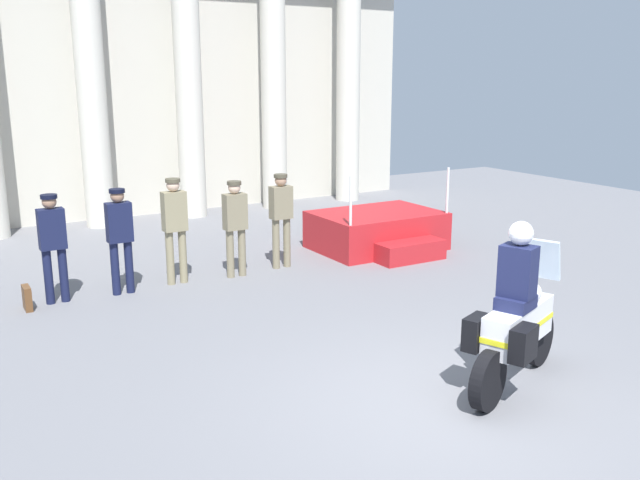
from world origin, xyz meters
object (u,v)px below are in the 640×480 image
officer_in_row_0 (53,240)px  officer_in_row_2 (175,222)px  reviewing_stand (379,232)px  officer_in_row_1 (120,233)px  briefcase_on_ground (27,298)px  officer_in_row_3 (235,221)px  motorcycle_with_rider (516,320)px  officer_in_row_4 (281,213)px

officer_in_row_0 → officer_in_row_2: bearing=179.8°
reviewing_stand → officer_in_row_1: 5.20m
officer_in_row_1 → briefcase_on_ground: size_ratio=4.68×
officer_in_row_3 → briefcase_on_ground: size_ratio=4.60×
officer_in_row_0 → briefcase_on_ground: bearing=14.6°
officer_in_row_0 → motorcycle_with_rider: 6.82m
officer_in_row_1 → officer_in_row_4: (2.87, 0.07, 0.01)m
officer_in_row_2 → officer_in_row_0: bearing=-0.2°
officer_in_row_3 → officer_in_row_0: bearing=-3.0°
officer_in_row_1 → officer_in_row_4: 2.87m
officer_in_row_3 → officer_in_row_1: bearing=-2.0°
officer_in_row_2 → officer_in_row_3: bearing=171.8°
officer_in_row_1 → motorcycle_with_rider: bearing=115.7°
officer_in_row_0 → briefcase_on_ground: officer_in_row_0 is taller
motorcycle_with_rider → briefcase_on_ground: motorcycle_with_rider is taller
officer_in_row_0 → officer_in_row_2: (1.91, 0.02, 0.06)m
briefcase_on_ground → officer_in_row_2: bearing=3.5°
reviewing_stand → officer_in_row_3: size_ratio=1.46×
officer_in_row_0 → briefcase_on_ground: (-0.45, -0.12, -0.81)m
officer_in_row_0 → officer_in_row_3: (2.92, -0.11, -0.01)m
officer_in_row_2 → motorcycle_with_rider: (1.87, -5.69, -0.25)m
officer_in_row_0 → officer_in_row_2: size_ratio=0.95×
reviewing_stand → officer_in_row_2: size_ratio=1.37×
officer_in_row_4 → officer_in_row_1: bearing=0.5°
officer_in_row_0 → officer_in_row_4: officer_in_row_4 is taller
officer_in_row_2 → officer_in_row_3: (1.01, -0.13, -0.06)m
officer_in_row_1 → officer_in_row_3: size_ratio=1.02×
briefcase_on_ground → officer_in_row_3: bearing=0.2°
officer_in_row_4 → briefcase_on_ground: size_ratio=4.71×
motorcycle_with_rider → officer_in_row_2: bearing=86.9°
officer_in_row_1 → officer_in_row_3: officer_in_row_1 is taller
reviewing_stand → officer_in_row_0: bearing=-178.2°
officer_in_row_2 → officer_in_row_3: size_ratio=1.06×
motorcycle_with_rider → officer_in_row_4: bearing=67.9°
reviewing_stand → briefcase_on_ground: (-6.59, -0.31, -0.18)m
officer_in_row_0 → officer_in_row_3: size_ratio=1.01×
reviewing_stand → briefcase_on_ground: bearing=-177.3°
officer_in_row_1 → briefcase_on_ground: officer_in_row_1 is taller
officer_in_row_0 → officer_in_row_4: bearing=179.1°
officer_in_row_1 → officer_in_row_3: 1.94m
officer_in_row_0 → briefcase_on_ground: size_ratio=4.64×
officer_in_row_4 → briefcase_on_ground: bearing=0.8°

